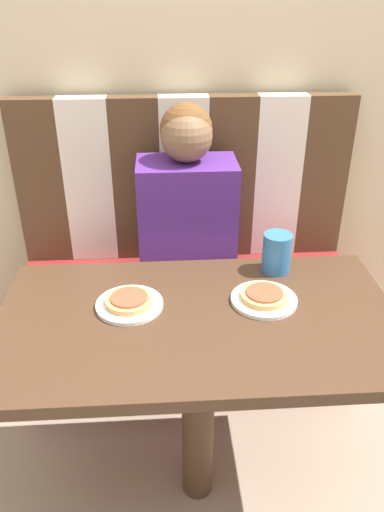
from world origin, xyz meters
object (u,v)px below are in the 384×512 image
(person, at_px, (187,202))
(drinking_cup, at_px, (277,253))
(plate_left, at_px, (130,305))
(plate_right, at_px, (264,300))
(pizza_right, at_px, (264,295))
(pizza_left, at_px, (129,300))

(person, relative_size, drinking_cup, 5.35)
(plate_left, distance_m, drinking_cup, 0.48)
(plate_right, distance_m, drinking_cup, 0.19)
(person, relative_size, plate_left, 3.55)
(pizza_right, bearing_deg, plate_left, 180.00)
(person, distance_m, plate_left, 0.55)
(person, distance_m, drinking_cup, 0.43)
(person, height_order, plate_left, person)
(person, relative_size, plate_right, 3.55)
(pizza_right, xyz_separation_m, drinking_cup, (0.07, 0.17, 0.04))
(plate_left, xyz_separation_m, plate_right, (0.38, 0.00, 0.00))
(plate_left, relative_size, drinking_cup, 1.51)
(plate_left, height_order, pizza_right, pizza_right)
(plate_left, distance_m, pizza_right, 0.38)
(plate_right, height_order, pizza_right, pizza_right)
(plate_left, bearing_deg, plate_right, 0.00)
(person, distance_m, pizza_left, 0.55)
(person, relative_size, pizza_right, 5.01)
(plate_right, xyz_separation_m, drinking_cup, (0.07, 0.17, 0.06))
(plate_left, xyz_separation_m, drinking_cup, (0.45, 0.17, 0.06))
(plate_left, xyz_separation_m, pizza_left, (0.00, 0.00, 0.02))
(plate_right, bearing_deg, person, 110.23)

